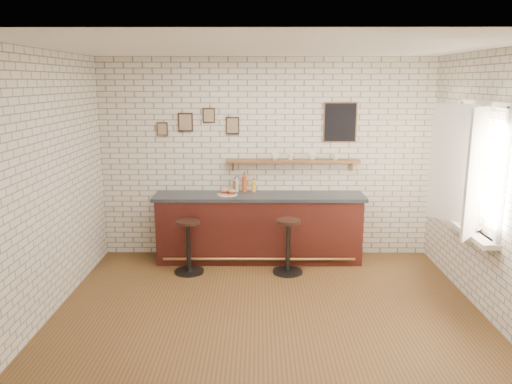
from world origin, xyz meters
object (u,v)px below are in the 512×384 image
bar_counter (259,227)px  bitters_bottle_white (236,185)px  shelf_cup_a (275,157)px  shelf_cup_d (336,157)px  condiment_bottle_yellow (254,186)px  book_upper (467,226)px  bitters_bottle_amber (245,184)px  book_lower (466,227)px  shelf_cup_c (312,156)px  bar_stool_right (288,244)px  bar_stool_left (188,245)px  shelf_cup_b (290,157)px  bitters_bottle_brown (235,186)px  sandwich_plate (228,195)px  ciabatta_sandwich (228,192)px

bar_counter → bitters_bottle_white: bitters_bottle_white is taller
shelf_cup_a → shelf_cup_d: (0.90, 0.00, -0.00)m
bar_counter → condiment_bottle_yellow: size_ratio=15.31×
condiment_bottle_yellow → book_upper: (2.56, -1.65, -0.13)m
bar_counter → condiment_bottle_yellow: condiment_bottle_yellow is taller
bitters_bottle_amber → book_lower: 3.16m
shelf_cup_a → shelf_cup_c: (0.56, 0.00, 0.00)m
bar_counter → book_lower: (2.48, -1.43, 0.43)m
shelf_cup_d → bar_counter: bearing=169.7°
bitters_bottle_amber → shelf_cup_c: (1.02, 0.00, 0.42)m
book_upper → shelf_cup_a: bearing=-174.6°
bitters_bottle_amber → book_upper: 3.17m
bitters_bottle_amber → bar_stool_right: bitters_bottle_amber is taller
bar_stool_left → shelf_cup_c: shelf_cup_c is taller
shelf_cup_b → shelf_cup_c: (0.33, 0.00, 0.00)m
bitters_bottle_brown → shelf_cup_d: 1.57m
shelf_cup_a → shelf_cup_c: shelf_cup_c is taller
bar_stool_right → book_upper: bearing=-24.0°
sandwich_plate → ciabatta_sandwich: bearing=0.0°
bitters_bottle_white → shelf_cup_c: bearing=0.1°
ciabatta_sandwich → bitters_bottle_amber: (0.23, 0.23, 0.07)m
sandwich_plate → bitters_bottle_brown: 0.26m
bar_stool_right → book_lower: (2.08, -0.90, 0.53)m
condiment_bottle_yellow → shelf_cup_d: bearing=0.1°
bitters_bottle_brown → bitters_bottle_white: 0.02m
bar_stool_left → bitters_bottle_amber: bearing=43.1°
bar_counter → bar_stool_left: 1.13m
shelf_cup_b → book_lower: 2.66m
shelf_cup_d → book_lower: (1.34, -1.63, -0.60)m
condiment_bottle_yellow → bitters_bottle_amber: bearing=180.0°
shelf_cup_a → ciabatta_sandwich: bearing=-176.5°
sandwich_plate → shelf_cup_d: size_ratio=2.95×
shelf_cup_c → book_lower: shelf_cup_c is taller
ciabatta_sandwich → condiment_bottle_yellow: (0.37, 0.23, 0.03)m
bitters_bottle_white → shelf_cup_a: size_ratio=2.01×
sandwich_plate → bar_stool_right: bearing=-29.8°
sandwich_plate → condiment_bottle_yellow: 0.45m
condiment_bottle_yellow → bar_stool_left: 1.35m
sandwich_plate → bitters_bottle_white: 0.27m
ciabatta_sandwich → shelf_cup_c: bearing=10.3°
shelf_cup_c → book_lower: size_ratio=0.51×
condiment_bottle_yellow → bitters_bottle_brown: bearing=180.0°
bar_stool_left → shelf_cup_b: size_ratio=7.83×
bar_stool_left → shelf_cup_a: 1.83m
sandwich_plate → book_lower: size_ratio=1.16×
condiment_bottle_yellow → shelf_cup_b: 0.71m
shelf_cup_b → bar_stool_right: bearing=-139.4°
bar_counter → shelf_cup_d: 1.55m
bitters_bottle_white → book_upper: (2.83, -1.65, -0.15)m
bitters_bottle_white → condiment_bottle_yellow: size_ratio=1.21×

